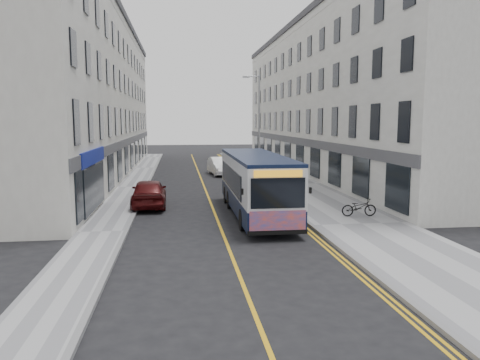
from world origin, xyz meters
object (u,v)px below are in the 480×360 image
object	(u,v)px
car_white	(220,166)
bicycle	(359,207)
pedestrian_near	(278,169)
pedestrian_far	(273,166)
streetlamp	(258,124)
city_bus	(256,183)
car_maroon	(149,193)

from	to	relation	value
car_white	bicycle	bearing A→B (deg)	-81.81
pedestrian_near	pedestrian_far	size ratio (longest dim) A/B	0.96
streetlamp	pedestrian_far	size ratio (longest dim) A/B	4.22
streetlamp	city_bus	bearing A→B (deg)	-100.18
streetlamp	car_maroon	xyz separation A→B (m)	(-7.57, -9.24, -3.61)
pedestrian_near	pedestrian_far	bearing A→B (deg)	93.85
pedestrian_near	pedestrian_far	distance (m)	2.02
pedestrian_far	car_white	world-z (taller)	pedestrian_far
pedestrian_far	car_white	size ratio (longest dim) A/B	0.41
streetlamp	city_bus	world-z (taller)	streetlamp
pedestrian_near	car_white	xyz separation A→B (m)	(-3.80, 5.84, -0.28)
pedestrian_far	car_maroon	size ratio (longest dim) A/B	0.42
pedestrian_near	car_white	bearing A→B (deg)	128.68
city_bus	pedestrian_near	world-z (taller)	city_bus
car_white	pedestrian_near	bearing A→B (deg)	-63.32
car_white	car_maroon	distance (m)	15.48
city_bus	pedestrian_near	size ratio (longest dim) A/B	5.68
pedestrian_far	car_maroon	xyz separation A→B (m)	(-9.06, -10.76, -0.29)
car_maroon	pedestrian_far	bearing A→B (deg)	-131.22
bicycle	car_white	distance (m)	19.65
bicycle	car_maroon	xyz separation A→B (m)	(-10.14, 4.44, 0.22)
city_bus	pedestrian_near	distance (m)	12.34
streetlamp	car_maroon	size ratio (longest dim) A/B	1.75
streetlamp	city_bus	distance (m)	12.77
bicycle	pedestrian_near	size ratio (longest dim) A/B	0.91
bicycle	pedestrian_far	bearing A→B (deg)	7.11
city_bus	pedestrian_far	xyz separation A→B (m)	(3.70, 13.80, -0.58)
streetlamp	car_white	distance (m)	6.87
car_white	streetlamp	bearing A→B (deg)	-72.43
pedestrian_near	bicycle	bearing A→B (deg)	-79.42
pedestrian_near	city_bus	bearing A→B (deg)	-101.50
streetlamp	car_maroon	bearing A→B (deg)	-129.32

